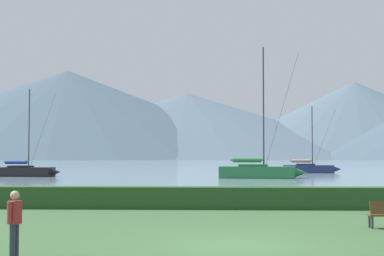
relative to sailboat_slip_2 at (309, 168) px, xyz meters
name	(u,v)px	position (x,y,z in m)	size (l,w,h in m)	color
ground_plane	(236,245)	(-12.52, -65.02, -0.66)	(1000.00, 1000.00, 0.00)	#385B33
harbor_water	(217,164)	(-12.52, 71.98, -0.65)	(320.00, 246.00, 0.00)	gray
hedge_line	(227,198)	(-12.52, -54.02, -0.15)	(80.00, 1.20, 1.02)	#284C23
sailboat_slip_2	(309,168)	(0.00, 0.00, 0.00)	(8.03, 2.90, 9.29)	navy
sailboat_slip_4	(259,171)	(-8.37, -18.47, 0.14)	(9.50, 4.05, 14.22)	#236B38
sailboat_slip_7	(25,171)	(-35.17, -14.64, 0.01)	(8.04, 3.11, 10.19)	black
person_seated_viewer	(14,219)	(-17.99, -67.43, 0.32)	(0.36, 0.56, 1.65)	#2D3347
distant_hill_central_peak	(355,120)	(88.09, 341.90, 26.99)	(231.13, 231.13, 55.28)	#4C6070
distant_hill_east_ridge	(188,126)	(-33.41, 353.93, 23.70)	(307.37, 307.37, 48.72)	#4C6070
distant_hill_far_shoulder	(67,114)	(-121.63, 341.76, 31.66)	(335.42, 335.42, 64.63)	#425666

